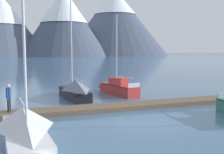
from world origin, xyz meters
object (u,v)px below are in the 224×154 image
(sailboat_second_berth, at_px, (25,132))
(sailboat_mid_dock_port, at_px, (74,89))
(sailboat_mid_dock_starboard, at_px, (116,87))
(person_on_dock, at_px, (9,96))

(sailboat_second_berth, relative_size, sailboat_mid_dock_port, 1.03)
(sailboat_mid_dock_starboard, bearing_deg, person_on_dock, -145.24)
(sailboat_mid_dock_starboard, bearing_deg, sailboat_mid_dock_port, -164.92)
(sailboat_mid_dock_starboard, height_order, person_on_dock, sailboat_mid_dock_starboard)
(sailboat_mid_dock_starboard, distance_m, person_on_dock, 10.82)
(person_on_dock, bearing_deg, sailboat_mid_dock_port, 46.62)
(sailboat_second_berth, distance_m, person_on_dock, 6.31)
(sailboat_mid_dock_port, relative_size, person_on_dock, 5.15)
(sailboat_second_berth, distance_m, sailboat_mid_dock_starboard, 14.70)
(person_on_dock, bearing_deg, sailboat_mid_dock_starboard, 34.76)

